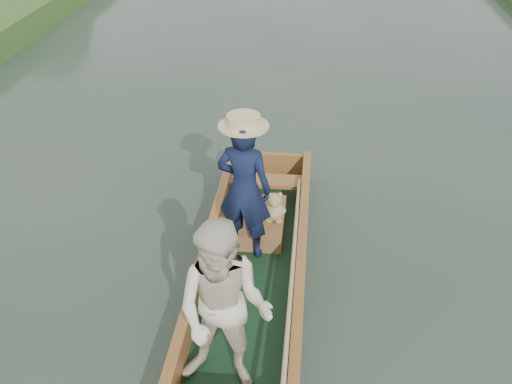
# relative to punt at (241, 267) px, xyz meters

# --- Properties ---
(ground) EXTENTS (120.00, 120.00, 0.00)m
(ground) POSITION_rel_punt_xyz_m (0.06, 0.20, -0.59)
(ground) COLOR #283D30
(ground) RESTS_ON ground
(punt) EXTENTS (1.13, 5.04, 1.75)m
(punt) POSITION_rel_punt_xyz_m (0.00, 0.00, 0.00)
(punt) COLOR #13321A
(punt) RESTS_ON ground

